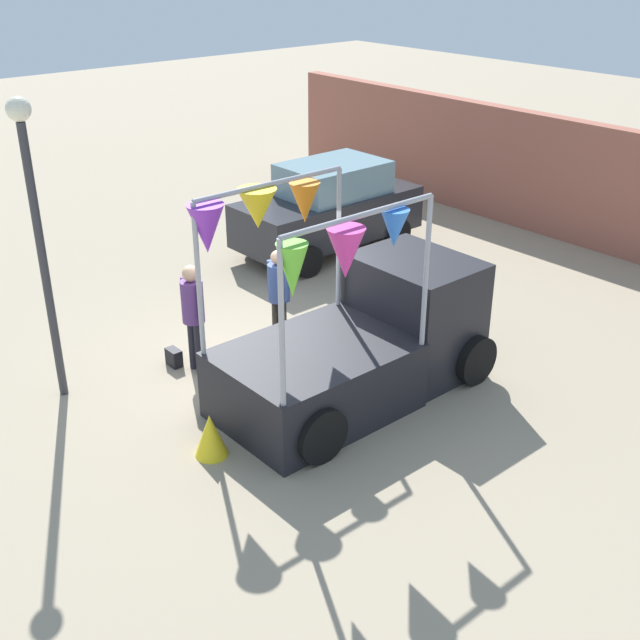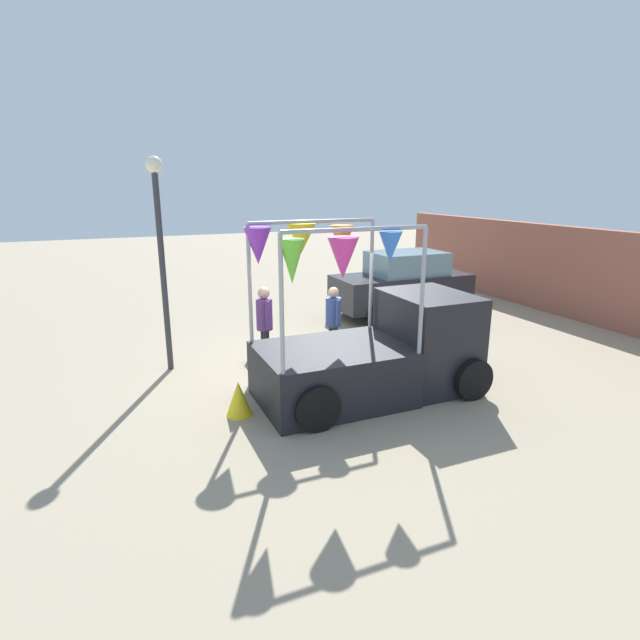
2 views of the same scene
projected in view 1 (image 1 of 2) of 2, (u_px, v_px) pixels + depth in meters
The scene contains 9 objects.
ground_plane at pixel (264, 368), 12.52m from camera, with size 60.00×60.00×0.00m, color gray.
vendor_truck at pixel (366, 334), 11.60m from camera, with size 2.41×4.13×3.16m.
parked_car at pixel (329, 207), 16.77m from camera, with size 1.88×4.00×1.88m.
person_customer at pixel (193, 308), 12.01m from camera, with size 0.53×0.34×1.74m.
person_vendor at pixel (279, 289), 12.84m from camera, with size 0.53×0.34×1.64m.
handbag at pixel (174, 357), 12.54m from camera, with size 0.28×0.16×0.28m, color black.
street_lamp at pixel (35, 214), 10.62m from camera, with size 0.32×0.32×4.30m.
brick_boundary_wall at pixel (586, 185), 17.02m from camera, with size 18.00×0.36×2.60m, color #9E5947.
folded_kite_bundle_sunflower at pixel (210, 435), 10.31m from camera, with size 0.44×0.44×0.60m, color yellow.
Camera 1 is at (8.87, -6.47, 6.13)m, focal length 45.00 mm.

